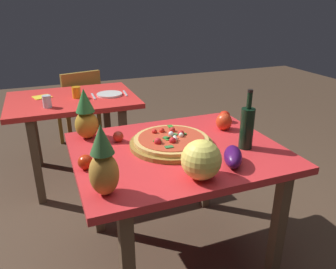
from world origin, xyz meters
TOP-DOWN VIEW (x-y plane):
  - ground_plane at (0.00, 0.00)m, footprint 10.00×10.00m
  - display_table at (0.00, 0.00)m, footprint 1.14×0.93m
  - background_table at (-0.44, 1.28)m, footprint 1.06×0.79m
  - dining_chair at (-0.31, 1.90)m, footprint 0.48×0.48m
  - pizza_board at (-0.02, 0.05)m, footprint 0.47×0.47m
  - pizza at (-0.02, 0.05)m, footprint 0.43×0.43m
  - wine_bottle at (0.36, -0.13)m, footprint 0.08×0.08m
  - pineapple_left at (-0.47, -0.31)m, footprint 0.13×0.13m
  - pineapple_right at (-0.44, 0.34)m, footprint 0.14×0.14m
  - melon at (-0.03, -0.34)m, footprint 0.19×0.19m
  - bell_pepper at (0.39, 0.16)m, footprint 0.10×0.10m
  - eggplant at (0.18, -0.28)m, footprint 0.17×0.22m
  - tomato_beside_pepper at (-0.29, 0.22)m, footprint 0.06×0.06m
  - tomato_near_board at (0.47, 0.29)m, footprint 0.08×0.08m
  - tomato_at_corner at (-0.51, -0.06)m, footprint 0.07×0.07m
  - drinking_glass_juice at (-0.40, 1.25)m, footprint 0.07×0.07m
  - drinking_glass_water at (-0.64, 1.06)m, footprint 0.07×0.07m
  - dinner_plate at (-0.12, 1.23)m, footprint 0.22×0.22m
  - fork_utensil at (-0.26, 1.23)m, footprint 0.02×0.18m
  - knife_utensil at (0.02, 1.23)m, footprint 0.03×0.18m
  - napkin_folded at (-0.67, 1.38)m, footprint 0.17×0.15m

SIDE VIEW (x-z plane):
  - ground_plane at x=0.00m, z-range 0.00..0.00m
  - dining_chair at x=-0.31m, z-range 0.06..0.91m
  - background_table at x=-0.44m, z-range 0.27..1.01m
  - display_table at x=0.00m, z-range 0.28..1.03m
  - napkin_folded at x=-0.67m, z-range 0.75..0.75m
  - fork_utensil at x=-0.26m, z-range 0.75..0.75m
  - knife_utensil at x=0.02m, z-range 0.75..0.75m
  - dinner_plate at x=-0.12m, z-range 0.75..0.76m
  - pizza_board at x=-0.02m, z-range 0.75..0.77m
  - tomato_beside_pepper at x=-0.29m, z-range 0.75..0.81m
  - tomato_at_corner at x=-0.51m, z-range 0.75..0.82m
  - tomato_near_board at x=0.47m, z-range 0.75..0.82m
  - pizza at x=-0.02m, z-range 0.76..0.81m
  - eggplant at x=0.18m, z-range 0.75..0.84m
  - drinking_glass_water at x=-0.64m, z-range 0.75..0.84m
  - drinking_glass_juice at x=-0.40m, z-range 0.75..0.84m
  - bell_pepper at x=0.39m, z-range 0.74..0.85m
  - melon at x=-0.03m, z-range 0.75..0.93m
  - wine_bottle at x=0.36m, z-range 0.70..1.04m
  - pineapple_right at x=-0.44m, z-range 0.73..1.03m
  - pineapple_left at x=-0.47m, z-range 0.73..1.05m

